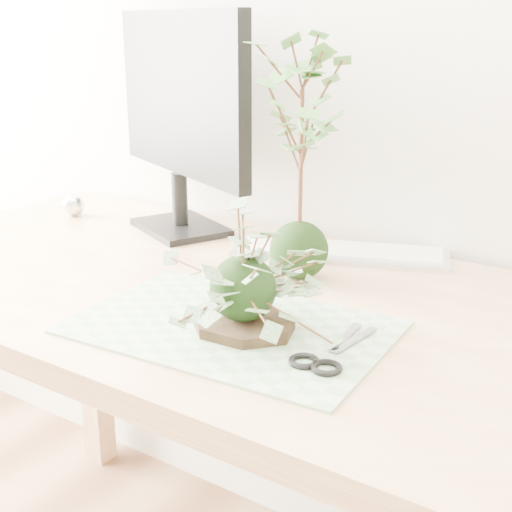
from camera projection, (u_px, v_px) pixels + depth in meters
name	position (u px, v px, depth m)	size (l,w,h in m)	color
desk	(267.00, 347.00, 1.16)	(1.60, 0.70, 0.74)	#D5B487
cutting_mat	(232.00, 327.00, 1.01)	(0.44, 0.29, 0.00)	gray
stone_dish	(243.00, 324.00, 1.00)	(0.16, 0.16, 0.01)	black
ivy_kokedama	(243.00, 258.00, 0.97)	(0.33, 0.33, 0.19)	black
maple_kokedama	(302.00, 105.00, 1.12)	(0.26, 0.26, 0.41)	black
keyboard	(340.00, 252.00, 1.33)	(0.41, 0.25, 0.02)	#B7B7C0
monitor	(179.00, 108.00, 1.42)	(0.46, 0.23, 0.44)	black
foil_ball	(74.00, 205.00, 1.59)	(0.05, 0.05, 0.05)	white
scissors	(323.00, 358.00, 0.91)	(0.07, 0.16, 0.01)	gray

